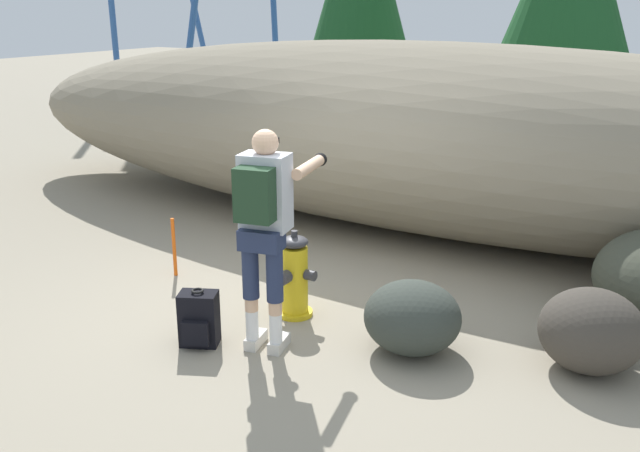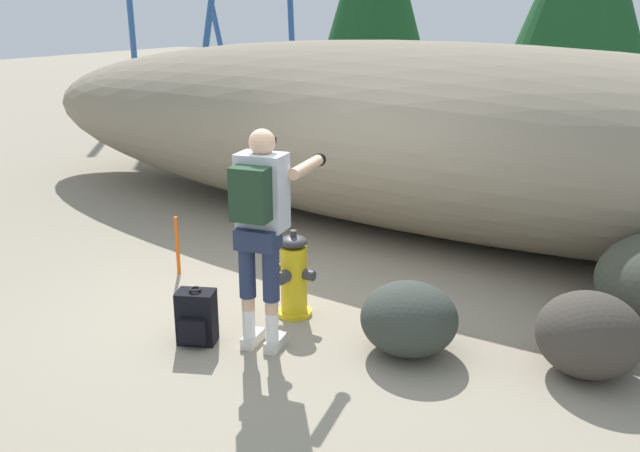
{
  "view_description": "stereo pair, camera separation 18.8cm",
  "coord_description": "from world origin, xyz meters",
  "px_view_note": "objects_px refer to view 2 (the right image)",
  "views": [
    {
      "loc": [
        3.19,
        -4.57,
        2.62
      ],
      "look_at": [
        0.19,
        0.41,
        0.75
      ],
      "focal_mm": 39.14,
      "sensor_mm": 36.0,
      "label": 1
    },
    {
      "loc": [
        3.35,
        -4.47,
        2.62
      ],
      "look_at": [
        0.19,
        0.41,
        0.75
      ],
      "focal_mm": 39.14,
      "sensor_mm": 36.0,
      "label": 2
    }
  ],
  "objects_px": {
    "boulder_mid": "(589,335)",
    "survey_stake": "(177,246)",
    "spare_backpack": "(197,318)",
    "utility_worker": "(262,213)",
    "fire_hydrant": "(294,277)",
    "boulder_small": "(409,319)"
  },
  "relations": [
    {
      "from": "fire_hydrant",
      "to": "boulder_small",
      "type": "xyz_separation_m",
      "value": [
        1.14,
        -0.07,
        -0.07
      ]
    },
    {
      "from": "boulder_small",
      "to": "survey_stake",
      "type": "xyz_separation_m",
      "value": [
        -2.68,
        0.24,
        0.02
      ]
    },
    {
      "from": "utility_worker",
      "to": "spare_backpack",
      "type": "height_order",
      "value": "utility_worker"
    },
    {
      "from": "boulder_mid",
      "to": "boulder_small",
      "type": "height_order",
      "value": "boulder_mid"
    },
    {
      "from": "spare_backpack",
      "to": "boulder_mid",
      "type": "distance_m",
      "value": 2.99
    },
    {
      "from": "boulder_mid",
      "to": "survey_stake",
      "type": "height_order",
      "value": "boulder_mid"
    },
    {
      "from": "utility_worker",
      "to": "boulder_mid",
      "type": "bearing_deg",
      "value": -80.18
    },
    {
      "from": "fire_hydrant",
      "to": "boulder_small",
      "type": "height_order",
      "value": "fire_hydrant"
    },
    {
      "from": "spare_backpack",
      "to": "utility_worker",
      "type": "bearing_deg",
      "value": 92.6
    },
    {
      "from": "boulder_small",
      "to": "utility_worker",
      "type": "bearing_deg",
      "value": -152.87
    },
    {
      "from": "spare_backpack",
      "to": "boulder_mid",
      "type": "relative_size",
      "value": 0.61
    },
    {
      "from": "boulder_mid",
      "to": "survey_stake",
      "type": "relative_size",
      "value": 1.28
    },
    {
      "from": "fire_hydrant",
      "to": "boulder_mid",
      "type": "height_order",
      "value": "fire_hydrant"
    },
    {
      "from": "spare_backpack",
      "to": "boulder_mid",
      "type": "bearing_deg",
      "value": 87.71
    },
    {
      "from": "fire_hydrant",
      "to": "survey_stake",
      "type": "height_order",
      "value": "fire_hydrant"
    },
    {
      "from": "spare_backpack",
      "to": "boulder_small",
      "type": "height_order",
      "value": "boulder_small"
    },
    {
      "from": "utility_worker",
      "to": "boulder_mid",
      "type": "distance_m",
      "value": 2.57
    },
    {
      "from": "boulder_mid",
      "to": "survey_stake",
      "type": "xyz_separation_m",
      "value": [
        -3.93,
        -0.17,
        -0.01
      ]
    },
    {
      "from": "utility_worker",
      "to": "survey_stake",
      "type": "height_order",
      "value": "utility_worker"
    },
    {
      "from": "survey_stake",
      "to": "spare_backpack",
      "type": "bearing_deg",
      "value": -40.71
    },
    {
      "from": "utility_worker",
      "to": "boulder_small",
      "type": "relative_size",
      "value": 2.29
    },
    {
      "from": "boulder_small",
      "to": "survey_stake",
      "type": "distance_m",
      "value": 2.69
    }
  ]
}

